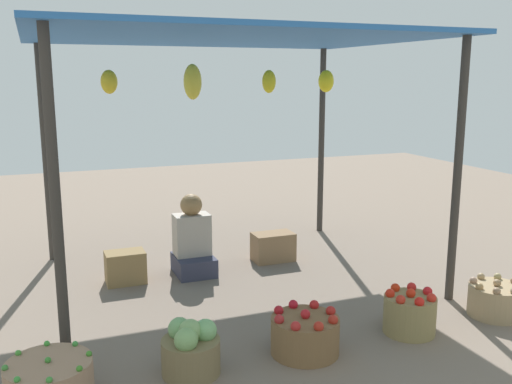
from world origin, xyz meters
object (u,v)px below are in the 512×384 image
object	(u,v)px
basket_red_tomatoes	(410,313)
basket_potatoes	(496,300)
vendor_person	(193,243)
basket_red_apples	(305,334)
basket_green_chilies	(50,383)
basket_cabbages	(191,349)
wooden_crate_stacked_rear	(125,267)
wooden_crate_near_vendor	(273,247)

from	to	relation	value
basket_red_tomatoes	basket_potatoes	distance (m)	0.83
vendor_person	basket_potatoes	size ratio (longest dim) A/B	1.83
basket_red_apples	basket_potatoes	distance (m)	1.70
vendor_person	basket_green_chilies	bearing A→B (deg)	-125.89
basket_red_apples	basket_green_chilies	bearing A→B (deg)	-179.22
basket_cabbages	wooden_crate_stacked_rear	xyz separation A→B (m)	(-0.14, 1.82, -0.01)
wooden_crate_stacked_rear	vendor_person	bearing A→B (deg)	3.38
basket_red_apples	wooden_crate_near_vendor	size ratio (longest dim) A/B	1.13
wooden_crate_near_vendor	basket_red_tomatoes	bearing A→B (deg)	-81.73
vendor_person	wooden_crate_near_vendor	size ratio (longest dim) A/B	1.85
basket_cabbages	wooden_crate_stacked_rear	distance (m)	1.82
basket_red_tomatoes	basket_green_chilies	bearing A→B (deg)	-179.37
basket_red_apples	wooden_crate_stacked_rear	xyz separation A→B (m)	(-0.94, 1.84, 0.01)
vendor_person	basket_cabbages	bearing A→B (deg)	-105.55
basket_red_apples	vendor_person	bearing A→B (deg)	98.74
basket_red_tomatoes	wooden_crate_stacked_rear	xyz separation A→B (m)	(-1.81, 1.83, -0.00)
vendor_person	wooden_crate_stacked_rear	xyz separation A→B (m)	(-0.65, -0.04, -0.15)
basket_green_chilies	wooden_crate_near_vendor	world-z (taller)	same
basket_red_apples	wooden_crate_near_vendor	distance (m)	2.03
vendor_person	basket_potatoes	world-z (taller)	vendor_person
wooden_crate_stacked_rear	basket_cabbages	bearing A→B (deg)	-85.69
wooden_crate_stacked_rear	basket_green_chilies	bearing A→B (deg)	-111.14
basket_red_tomatoes	basket_cabbages	bearing A→B (deg)	179.58
basket_cabbages	basket_potatoes	size ratio (longest dim) A/B	0.89
basket_potatoes	basket_green_chilies	bearing A→B (deg)	-179.33
basket_red_tomatoes	basket_potatoes	world-z (taller)	basket_red_tomatoes
wooden_crate_stacked_rear	wooden_crate_near_vendor	bearing A→B (deg)	3.90
vendor_person	basket_potatoes	bearing A→B (deg)	-43.08
basket_cabbages	basket_red_tomatoes	distance (m)	1.67
basket_cabbages	basket_red_tomatoes	world-z (taller)	basket_cabbages
basket_potatoes	basket_cabbages	bearing A→B (deg)	179.98
basket_green_chilies	basket_red_apples	bearing A→B (deg)	0.78
basket_potatoes	wooden_crate_stacked_rear	world-z (taller)	basket_potatoes
basket_potatoes	wooden_crate_stacked_rear	distance (m)	3.21
basket_red_tomatoes	vendor_person	bearing A→B (deg)	121.71
basket_red_apples	basket_potatoes	world-z (taller)	basket_red_apples
vendor_person	wooden_crate_near_vendor	bearing A→B (deg)	4.30
basket_cabbages	basket_red_apples	xyz separation A→B (m)	(0.81, -0.02, -0.03)
basket_red_tomatoes	wooden_crate_stacked_rear	distance (m)	2.57
basket_red_apples	basket_red_tomatoes	xyz separation A→B (m)	(0.87, 0.00, 0.02)
basket_potatoes	wooden_crate_stacked_rear	bearing A→B (deg)	145.43
basket_red_tomatoes	wooden_crate_stacked_rear	world-z (taller)	basket_red_tomatoes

